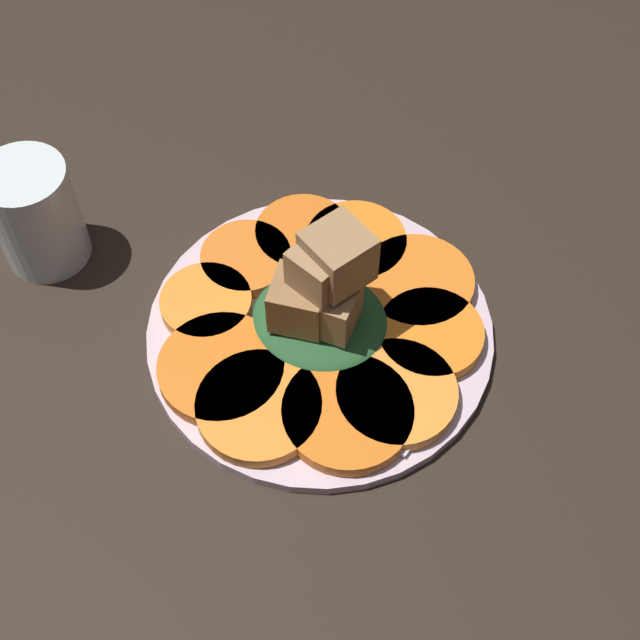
{
  "coord_description": "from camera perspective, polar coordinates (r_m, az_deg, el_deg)",
  "views": [
    {
      "loc": [
        13.73,
        -37.11,
        61.66
      ],
      "look_at": [
        0.0,
        0.0,
        4.1
      ],
      "focal_mm": 50.0,
      "sensor_mm": 36.0,
      "label": 1
    }
  ],
  "objects": [
    {
      "name": "table_slab",
      "position": [
        0.72,
        -0.0,
        -1.39
      ],
      "size": [
        120.0,
        120.0,
        2.0
      ],
      "primitive_type": "cube",
      "color": "black",
      "rests_on": "ground"
    },
    {
      "name": "carrot_slice_4",
      "position": [
        0.76,
        -1.09,
        5.52
      ],
      "size": [
        8.08,
        8.08,
        1.17
      ],
      "primitive_type": "cylinder",
      "color": "orange",
      "rests_on": "plate"
    },
    {
      "name": "water_glass",
      "position": [
        0.77,
        -17.61,
        6.61
      ],
      "size": [
        7.09,
        7.09,
        9.59
      ],
      "color": "silver",
      "rests_on": "table_slab"
    },
    {
      "name": "carrot_slice_3",
      "position": [
        0.75,
        2.63,
        4.88
      ],
      "size": [
        8.5,
        8.5,
        1.17
      ],
      "primitive_type": "cylinder",
      "color": "orange",
      "rests_on": "plate"
    },
    {
      "name": "carrot_slice_2",
      "position": [
        0.73,
        6.21,
        2.41
      ],
      "size": [
        9.31,
        9.31,
        1.17
      ],
      "primitive_type": "cylinder",
      "color": "orange",
      "rests_on": "plate"
    },
    {
      "name": "carrot_slice_8",
      "position": [
        0.66,
        -3.94,
        -5.56
      ],
      "size": [
        9.43,
        9.43,
        1.17
      ],
      "primitive_type": "cylinder",
      "color": "orange",
      "rests_on": "plate"
    },
    {
      "name": "carrot_slice_9",
      "position": [
        0.66,
        1.78,
        -5.95
      ],
      "size": [
        9.81,
        9.81,
        1.17
      ],
      "primitive_type": "cylinder",
      "color": "orange",
      "rests_on": "plate"
    },
    {
      "name": "carrot_slice_1",
      "position": [
        0.7,
        7.08,
        -0.91
      ],
      "size": [
        8.34,
        8.34,
        1.17
      ],
      "primitive_type": "cylinder",
      "color": "orange",
      "rests_on": "plate"
    },
    {
      "name": "fork",
      "position": [
        0.68,
        -0.84,
        -4.33
      ],
      "size": [
        17.25,
        6.33,
        0.4
      ],
      "rotation": [
        0.0,
        0.0,
        -0.27
      ],
      "color": "silver",
      "rests_on": "plate"
    },
    {
      "name": "carrot_slice_6",
      "position": [
        0.72,
        -7.3,
        1.11
      ],
      "size": [
        7.37,
        7.37,
        1.17
      ],
      "primitive_type": "cylinder",
      "color": "orange",
      "rests_on": "plate"
    },
    {
      "name": "center_pile",
      "position": [
        0.68,
        0.04,
        1.27
      ],
      "size": [
        10.86,
        9.78,
        10.51
      ],
      "color": "#235128",
      "rests_on": "plate"
    },
    {
      "name": "carrot_slice_0",
      "position": [
        0.67,
        4.92,
        -4.71
      ],
      "size": [
        9.16,
        9.16,
        1.17
      ],
      "primitive_type": "cylinder",
      "color": "orange",
      "rests_on": "plate"
    },
    {
      "name": "plate",
      "position": [
        0.71,
        -0.0,
        -0.72
      ],
      "size": [
        27.56,
        27.56,
        1.05
      ],
      "color": "silver",
      "rests_on": "table_slab"
    },
    {
      "name": "carrot_slice_7",
      "position": [
        0.68,
        -6.35,
        -3.09
      ],
      "size": [
        9.73,
        9.73,
        1.17
      ],
      "primitive_type": "cylinder",
      "color": "orange",
      "rests_on": "plate"
    },
    {
      "name": "carrot_slice_5",
      "position": [
        0.74,
        -4.76,
        3.94
      ],
      "size": [
        7.55,
        7.55,
        1.17
      ],
      "primitive_type": "cylinder",
      "color": "orange",
      "rests_on": "plate"
    }
  ]
}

